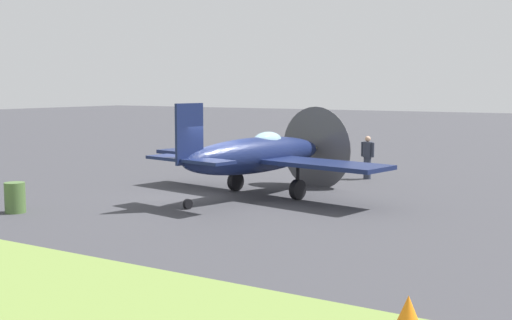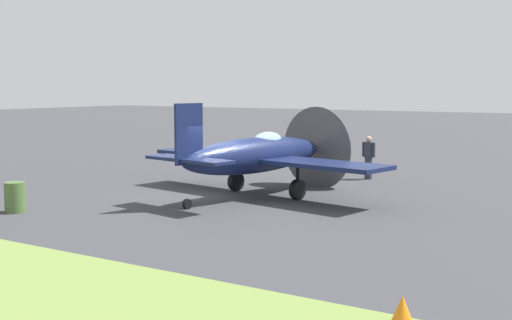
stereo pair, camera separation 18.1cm
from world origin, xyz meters
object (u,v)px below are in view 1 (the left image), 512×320
ground_crew_chief (368,156)px  fuel_drum (15,198)px  runway_marker_cone (408,309)px  airplane_lead (259,155)px

ground_crew_chief → fuel_drum: size_ratio=1.92×
fuel_drum → runway_marker_cone: bearing=-12.0°
ground_crew_chief → runway_marker_cone: (6.97, -15.03, -0.69)m
ground_crew_chief → fuel_drum: (-5.97, -12.27, -0.46)m
ground_crew_chief → runway_marker_cone: ground_crew_chief is taller
airplane_lead → ground_crew_chief: size_ratio=5.47×
airplane_lead → ground_crew_chief: airplane_lead is taller
airplane_lead → runway_marker_cone: (8.44, -9.13, -1.18)m
airplane_lead → runway_marker_cone: size_ratio=21.52×
ground_crew_chief → fuel_drum: bearing=-101.4°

